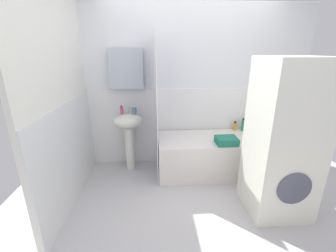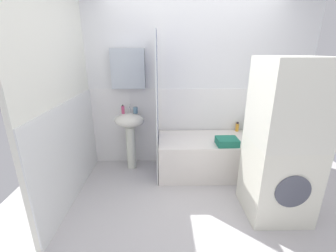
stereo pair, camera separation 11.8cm
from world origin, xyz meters
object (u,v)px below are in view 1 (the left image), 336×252
towel_folded (226,141)px  washer_dryer_stack (283,141)px  toothbrush_cup (134,111)px  conditioner_bottle (235,126)px  soap_dispenser (122,110)px  shampoo_bottle (249,125)px  bathtub (210,155)px  body_wash_bottle (243,125)px  sink (129,129)px

towel_folded → washer_dryer_stack: 0.80m
toothbrush_cup → conditioner_bottle: toothbrush_cup is taller
toothbrush_cup → towel_folded: (1.26, -0.44, -0.33)m
soap_dispenser → shampoo_bottle: size_ratio=0.70×
conditioner_bottle → soap_dispenser: bearing=-176.3°
toothbrush_cup → conditioner_bottle: size_ratio=0.64×
toothbrush_cup → towel_folded: size_ratio=0.33×
shampoo_bottle → conditioner_bottle: shampoo_bottle is taller
soap_dispenser → towel_folded: soap_dispenser is taller
bathtub → washer_dryer_stack: 1.18m
toothbrush_cup → washer_dryer_stack: bearing=-33.5°
toothbrush_cup → conditioner_bottle: bearing=3.8°
conditioner_bottle → bathtub: bearing=-145.3°
body_wash_bottle → washer_dryer_stack: washer_dryer_stack is taller
sink → body_wash_bottle: sink is taller
soap_dispenser → sink: bearing=-13.1°
bathtub → conditioner_bottle: conditioner_bottle is taller
sink → shampoo_bottle: bearing=3.8°
sink → washer_dryer_stack: (1.74, -1.06, 0.21)m
soap_dispenser → towel_folded: (1.44, -0.42, -0.34)m
toothbrush_cup → body_wash_bottle: (1.68, 0.07, -0.28)m
shampoo_bottle → sink: bearing=-176.2°
bathtub → towel_folded: 0.42m
washer_dryer_stack → sink: bearing=148.6°
soap_dispenser → body_wash_bottle: size_ratio=0.65×
body_wash_bottle → soap_dispenser: bearing=-177.5°
sink → conditioner_bottle: bearing=4.6°
body_wash_bottle → towel_folded: bearing=-129.8°
conditioner_bottle → towel_folded: (-0.30, -0.54, -0.02)m
towel_folded → shampoo_bottle: bearing=44.8°
body_wash_bottle → bathtub: bearing=-153.9°
soap_dispenser → washer_dryer_stack: bearing=-30.6°
sink → washer_dryer_stack: 2.05m
body_wash_bottle → conditioner_bottle: (-0.12, 0.03, -0.03)m
body_wash_bottle → conditioner_bottle: size_ratio=1.43×
sink → shampoo_bottle: (1.89, 0.12, -0.01)m
sink → toothbrush_cup: bearing=18.8°
body_wash_bottle → conditioner_bottle: body_wash_bottle is taller
shampoo_bottle → towel_folded: bearing=-135.2°
toothbrush_cup → washer_dryer_stack: washer_dryer_stack is taller
shampoo_bottle → towel_folded: 0.75m
bathtub → body_wash_bottle: 0.73m
body_wash_bottle → towel_folded: (-0.42, -0.50, -0.05)m
toothbrush_cup → shampoo_bottle: bearing=3.0°
shampoo_bottle → conditioner_bottle: (-0.23, 0.01, -0.02)m
soap_dispenser → body_wash_bottle: (1.86, 0.08, -0.29)m
soap_dispenser → shampoo_bottle: soap_dispenser is taller
washer_dryer_stack → bathtub: bearing=120.9°
bathtub → body_wash_bottle: size_ratio=7.52×
bathtub → body_wash_bottle: body_wash_bottle is taller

